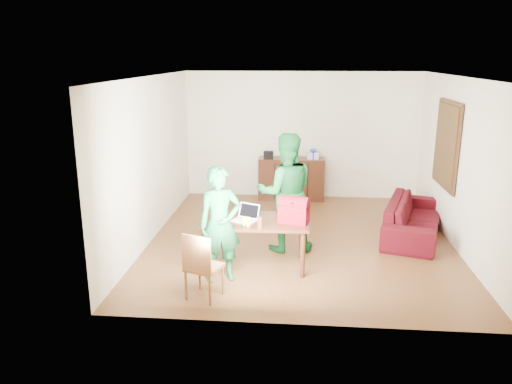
# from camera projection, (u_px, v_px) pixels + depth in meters

# --- Properties ---
(room) EXTENTS (5.20, 5.70, 2.90)m
(room) POSITION_uv_depth(u_px,v_px,m) (302.00, 163.00, 8.22)
(room) COLOR #492A12
(room) RESTS_ON ground
(table) EXTENTS (1.56, 0.91, 0.72)m
(table) POSITION_uv_depth(u_px,v_px,m) (255.00, 226.00, 7.24)
(table) COLOR black
(table) RESTS_ON ground
(chair) EXTENTS (0.52, 0.51, 0.90)m
(chair) POSITION_uv_depth(u_px,v_px,m) (204.00, 279.00, 6.38)
(chair) COLOR brown
(chair) RESTS_ON ground
(person_near) EXTENTS (0.68, 0.56, 1.61)m
(person_near) POSITION_uv_depth(u_px,v_px,m) (220.00, 224.00, 6.77)
(person_near) COLOR #13582B
(person_near) RESTS_ON ground
(person_far) EXTENTS (1.02, 0.86, 1.89)m
(person_far) POSITION_uv_depth(u_px,v_px,m) (286.00, 193.00, 7.81)
(person_far) COLOR #145B25
(person_far) RESTS_ON ground
(laptop) EXTENTS (0.39, 0.34, 0.23)m
(laptop) POSITION_uv_depth(u_px,v_px,m) (244.00, 218.00, 7.15)
(laptop) COLOR white
(laptop) RESTS_ON table
(bananas) EXTENTS (0.17, 0.12, 0.06)m
(bananas) POSITION_uv_depth(u_px,v_px,m) (247.00, 225.00, 6.92)
(bananas) COLOR yellow
(bananas) RESTS_ON table
(bottle) EXTENTS (0.08, 0.08, 0.20)m
(bottle) POSITION_uv_depth(u_px,v_px,m) (260.00, 222.00, 6.84)
(bottle) COLOR #532613
(bottle) RESTS_ON table
(red_bag) EXTENTS (0.46, 0.34, 0.30)m
(red_bag) POSITION_uv_depth(u_px,v_px,m) (294.00, 212.00, 7.07)
(red_bag) COLOR maroon
(red_bag) RESTS_ON table
(sofa) EXTENTS (1.43, 2.29, 0.62)m
(sofa) POSITION_uv_depth(u_px,v_px,m) (414.00, 218.00, 8.60)
(sofa) COLOR #360708
(sofa) RESTS_ON ground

